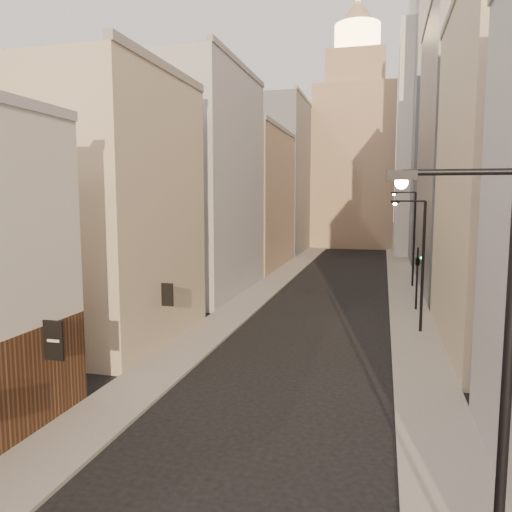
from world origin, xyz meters
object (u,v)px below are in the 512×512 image
(streetlamp_mid, at_px, (420,258))
(traffic_light_right, at_px, (418,263))
(streetlamp_far, at_px, (412,233))
(clock_tower, at_px, (355,148))
(white_tower, at_px, (425,131))
(streetlamp_near, at_px, (493,380))

(streetlamp_mid, xyz_separation_m, traffic_light_right, (0.33, 6.54, -1.15))
(streetlamp_far, relative_size, traffic_light_right, 1.88)
(clock_tower, height_order, white_tower, clock_tower)
(streetlamp_far, bearing_deg, streetlamp_mid, -78.22)
(white_tower, xyz_separation_m, streetlamp_mid, (-3.34, -45.97, -13.67))
(streetlamp_near, height_order, streetlamp_far, streetlamp_far)
(streetlamp_mid, relative_size, streetlamp_far, 0.92)
(streetlamp_near, distance_m, streetlamp_mid, 23.42)
(white_tower, bearing_deg, clock_tower, 128.16)
(traffic_light_right, bearing_deg, white_tower, -108.96)
(clock_tower, height_order, streetlamp_mid, clock_tower)
(streetlamp_far, xyz_separation_m, traffic_light_right, (-0.07, -10.82, -1.57))
(streetlamp_mid, bearing_deg, streetlamp_near, -74.60)
(clock_tower, xyz_separation_m, streetlamp_near, (7.44, -83.39, -12.29))
(streetlamp_mid, relative_size, traffic_light_right, 1.73)
(streetlamp_mid, xyz_separation_m, streetlamp_far, (0.40, 17.36, 0.42))
(white_tower, relative_size, streetlamp_mid, 4.80)
(streetlamp_mid, bearing_deg, clock_tower, 113.24)
(streetlamp_near, distance_m, traffic_light_right, 30.00)
(clock_tower, height_order, streetlamp_far, clock_tower)
(clock_tower, bearing_deg, streetlamp_near, -84.90)
(white_tower, distance_m, streetlamp_mid, 48.07)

